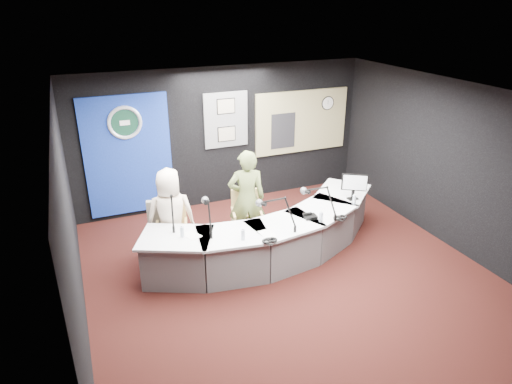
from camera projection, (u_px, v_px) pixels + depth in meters
name	position (u px, v px, depth m)	size (l,w,h in m)	color
ground	(287.00, 272.00, 7.20)	(6.00, 6.00, 0.00)	black
ceiling	(293.00, 95.00, 6.09)	(6.00, 6.00, 0.02)	silver
wall_back	(224.00, 137.00, 9.19)	(6.00, 0.02, 2.80)	black
wall_front	(438.00, 313.00, 4.10)	(6.00, 0.02, 2.80)	black
wall_left	(70.00, 228.00, 5.59)	(0.02, 6.00, 2.80)	black
wall_right	(449.00, 164.00, 7.70)	(0.02, 6.00, 2.80)	black
broadcast_desk	(270.00, 237.00, 7.50)	(4.50, 1.90, 0.75)	silver
backdrop_panel	(128.00, 156.00, 8.56)	(1.60, 0.05, 2.30)	navy
agency_seal	(125.00, 123.00, 8.27)	(0.63, 0.63, 0.07)	silver
seal_center	(125.00, 123.00, 8.27)	(0.48, 0.48, 0.01)	#0E3322
pinboard	(226.00, 120.00, 9.04)	(0.90, 0.04, 1.10)	slate
framed_photo_upper	(226.00, 106.00, 8.91)	(0.34, 0.02, 0.27)	gray
framed_photo_lower	(227.00, 134.00, 9.13)	(0.34, 0.02, 0.27)	gray
booth_window_frame	(302.00, 121.00, 9.72)	(2.12, 0.06, 1.32)	tan
booth_glow	(302.00, 122.00, 9.71)	(2.00, 0.02, 1.20)	#FFDFA1
equipment_rack	(283.00, 131.00, 9.59)	(0.55, 0.02, 0.75)	black
wall_clock	(328.00, 103.00, 9.76)	(0.28, 0.28, 0.01)	white
armchair_left	(172.00, 235.00, 7.41)	(0.49, 0.49, 0.87)	tan
armchair_right	(247.00, 218.00, 7.83)	(0.56, 0.56, 1.00)	tan
draped_jacket	(163.00, 220.00, 7.52)	(0.50, 0.10, 0.70)	gray
person_man	(171.00, 216.00, 7.27)	(0.77, 0.50, 1.58)	#FFE7CB
person_woman	(247.00, 199.00, 7.69)	(0.63, 0.41, 1.73)	olive
computer_monitor	(354.00, 182.00, 7.84)	(0.47, 0.03, 0.32)	black
desk_phone	(310.00, 217.00, 7.28)	(0.20, 0.16, 0.05)	black
headphones_near	(340.00, 218.00, 7.27)	(0.21, 0.21, 0.04)	black
headphones_far	(270.00, 241.00, 6.59)	(0.23, 0.23, 0.04)	black
paper_stack	(192.00, 235.00, 6.77)	(0.19, 0.27, 0.00)	white
notepad	(267.00, 234.00, 6.80)	(0.20, 0.28, 0.00)	white
boom_mic_a	(172.00, 206.00, 7.01)	(0.25, 0.73, 0.60)	black
boom_mic_b	(208.00, 211.00, 6.84)	(0.22, 0.73, 0.60)	black
boom_mic_c	(277.00, 210.00, 6.89)	(0.50, 0.61, 0.60)	black
boom_mic_d	(319.00, 198.00, 7.28)	(0.40, 0.67, 0.60)	black
water_bottles	(280.00, 220.00, 7.04)	(3.05, 0.49, 0.18)	silver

